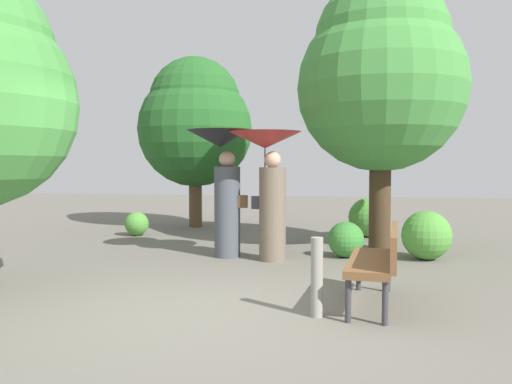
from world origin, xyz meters
The scene contains 11 objects.
ground_plane centered at (0.00, 0.00, 0.00)m, with size 40.00×40.00×0.00m, color #6B665B.
person_left centered at (-0.45, 3.17, 1.38)m, with size 1.06×1.06×2.05m.
person_right centered at (0.31, 2.98, 1.38)m, with size 1.13×1.13×2.01m.
park_bench centered at (1.87, 0.52, 0.51)m, with size 0.62×1.54×0.83m.
tree_near_left centered at (-2.09, 7.09, 2.54)m, with size 2.73×2.73×4.06m.
tree_near_right centered at (2.09, 4.44, 3.09)m, with size 2.95×2.95×4.79m.
bush_path_left centered at (-2.85, 5.33, 0.25)m, with size 0.50×0.50×0.50m, color #4C9338.
bush_path_right centered at (2.76, 3.45, 0.39)m, with size 0.77×0.77×0.77m, color #4C9338.
bush_behind_bench centered at (1.95, 5.97, 0.40)m, with size 0.81×0.81×0.81m, color #4C9338.
bush_far_side centered at (1.51, 3.43, 0.29)m, with size 0.58×0.58×0.58m, color #387F33.
path_marker_post centered at (1.25, 0.01, 0.39)m, with size 0.12×0.12×0.78m, color gray.
Camera 1 is at (1.55, -5.11, 1.49)m, focal length 37.00 mm.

